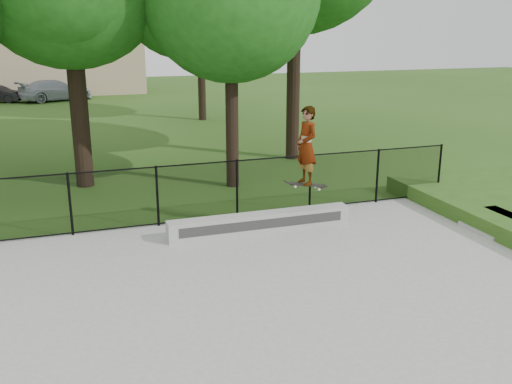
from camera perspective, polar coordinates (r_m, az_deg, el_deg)
ground at (r=8.88m, az=-3.15°, el=-15.91°), size 100.00×100.00×0.00m
concrete_slab at (r=8.87m, az=-3.15°, el=-15.74°), size 14.00×12.00×0.06m
grind_ledge at (r=13.43m, az=0.47°, el=-3.07°), size 4.42×0.40×0.46m
car_c at (r=40.43m, az=-19.42°, el=9.58°), size 4.75×3.45×1.37m
skater_airborne at (r=13.03m, az=5.07°, el=4.52°), size 0.84×0.70×1.95m
chainlink_fence at (r=13.87m, az=-9.84°, el=-0.40°), size 16.06×0.06×1.50m
concrete_steps at (r=14.75m, az=22.99°, el=-3.08°), size 1.07×1.20×0.45m
distant_building at (r=45.34m, az=-19.23°, el=12.10°), size 12.40×6.40×4.30m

